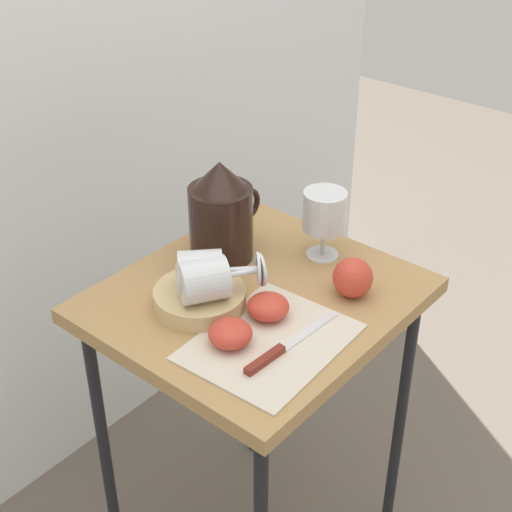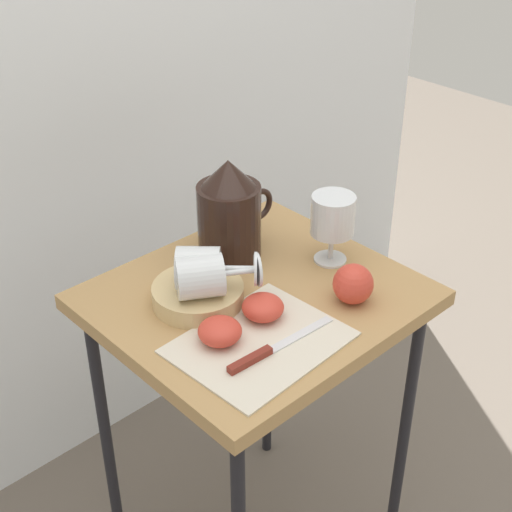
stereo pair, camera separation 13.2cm
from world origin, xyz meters
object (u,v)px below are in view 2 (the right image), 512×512
at_px(wine_glass_tipped_near, 201,268).
at_px(apple_half_left, 220,331).
at_px(table, 256,326).
at_px(basket_tray, 198,294).
at_px(apple_whole, 353,284).
at_px(pitcher, 230,218).
at_px(apple_half_right, 263,307).
at_px(knife, 267,352).
at_px(wine_glass_upright, 333,219).
at_px(wine_glass_tipped_far, 202,276).

distance_m(wine_glass_tipped_near, apple_half_left, 0.13).
height_order(table, apple_half_left, apple_half_left).
relative_size(basket_tray, apple_whole, 2.24).
xyz_separation_m(pitcher, wine_glass_tipped_near, (-0.15, -0.09, -0.01)).
relative_size(apple_half_right, knife, 0.33).
bearing_deg(wine_glass_tipped_near, apple_half_left, -115.44).
bearing_deg(wine_glass_upright, knife, -156.88).
relative_size(wine_glass_upright, wine_glass_tipped_far, 0.88).
bearing_deg(knife, basket_tray, 85.97).
bearing_deg(knife, pitcher, 59.13).
relative_size(wine_glass_upright, apple_half_right, 1.91).
relative_size(table, apple_half_right, 9.87).
height_order(table, wine_glass_upright, wine_glass_upright).
height_order(basket_tray, pitcher, pitcher).
height_order(basket_tray, apple_half_left, apple_half_left).
distance_m(wine_glass_tipped_far, apple_half_left, 0.11).
relative_size(wine_glass_tipped_near, knife, 0.67).
distance_m(wine_glass_tipped_near, wine_glass_tipped_far, 0.02).
height_order(wine_glass_tipped_near, apple_half_left, wine_glass_tipped_near).
bearing_deg(wine_glass_tipped_far, basket_tray, 71.68).
xyz_separation_m(wine_glass_tipped_far, apple_half_left, (-0.04, -0.09, -0.05)).
relative_size(wine_glass_tipped_far, apple_half_left, 2.17).
distance_m(pitcher, wine_glass_upright, 0.20).
relative_size(basket_tray, wine_glass_tipped_far, 1.03).
distance_m(wine_glass_tipped_near, apple_half_right, 0.13).
distance_m(basket_tray, apple_half_left, 0.12).
relative_size(apple_half_left, apple_whole, 1.00).
bearing_deg(wine_glass_tipped_near, basket_tray, 125.27).
xyz_separation_m(apple_half_left, apple_half_right, (0.10, 0.00, 0.00)).
xyz_separation_m(pitcher, apple_half_left, (-0.20, -0.20, -0.06)).
distance_m(basket_tray, knife, 0.19).
bearing_deg(wine_glass_upright, basket_tray, 166.54).
xyz_separation_m(wine_glass_tipped_near, wine_glass_tipped_far, (-0.01, -0.02, -0.00)).
relative_size(table, apple_half_left, 9.87).
height_order(pitcher, wine_glass_upright, pitcher).
bearing_deg(wine_glass_upright, apple_whole, -121.73).
relative_size(table, wine_glass_tipped_far, 4.55).
xyz_separation_m(wine_glass_upright, wine_glass_tipped_far, (-0.29, 0.04, -0.02)).
bearing_deg(apple_half_left, wine_glass_tipped_far, 66.59).
height_order(apple_half_left, apple_whole, apple_whole).
bearing_deg(wine_glass_tipped_far, pitcher, 34.70).
bearing_deg(apple_whole, knife, -178.45).
bearing_deg(pitcher, wine_glass_upright, -50.00).
height_order(table, basket_tray, basket_tray).
bearing_deg(table, basket_tray, 152.69).
bearing_deg(wine_glass_upright, wine_glass_tipped_near, 167.60).
xyz_separation_m(wine_glass_upright, apple_whole, (-0.07, -0.12, -0.06)).
relative_size(pitcher, wine_glass_tipped_near, 1.36).
relative_size(wine_glass_tipped_near, apple_half_right, 2.03).
xyz_separation_m(wine_glass_tipped_far, knife, (-0.00, -0.16, -0.06)).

